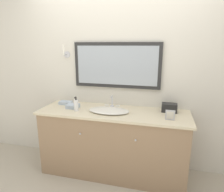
{
  "coord_description": "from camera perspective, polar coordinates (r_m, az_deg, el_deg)",
  "views": [
    {
      "loc": [
        0.58,
        -1.99,
        1.69
      ],
      "look_at": [
        -0.01,
        0.34,
        1.07
      ],
      "focal_mm": 32.0,
      "sensor_mm": 36.0,
      "label": 1
    }
  ],
  "objects": [
    {
      "name": "appliance_box",
      "position": [
        2.6,
        16.04,
        -3.24
      ],
      "size": [
        0.19,
        0.11,
        0.11
      ],
      "color": "black",
      "rests_on": "vanity_counter"
    },
    {
      "name": "hand_towel_near_sink",
      "position": [
        2.91,
        -13.08,
        -1.88
      ],
      "size": [
        0.17,
        0.12,
        0.04
      ],
      "color": "#A8B7C6",
      "rests_on": "vanity_counter"
    },
    {
      "name": "picture_frame",
      "position": [
        2.33,
        16.26,
        -5.26
      ],
      "size": [
        0.1,
        0.01,
        0.12
      ],
      "color": "#B2B2B7",
      "rests_on": "vanity_counter"
    },
    {
      "name": "hand_towel_far_corner",
      "position": [
        2.71,
        -11.13,
        -2.85
      ],
      "size": [
        0.15,
        0.14,
        0.05
      ],
      "color": "#A8B7C6",
      "rests_on": "vanity_counter"
    },
    {
      "name": "soap_bottle",
      "position": [
        2.58,
        -10.22,
        -2.56
      ],
      "size": [
        0.06,
        0.06,
        0.19
      ],
      "color": "white",
      "rests_on": "vanity_counter"
    },
    {
      "name": "vanity_counter",
      "position": [
        2.71,
        0.3,
        -13.09
      ],
      "size": [
        1.9,
        0.61,
        0.87
      ],
      "color": "#937556",
      "rests_on": "ground_plane"
    },
    {
      "name": "sink_basin",
      "position": [
        2.52,
        -0.87,
        -4.07
      ],
      "size": [
        0.52,
        0.36,
        0.17
      ],
      "color": "silver",
      "rests_on": "vanity_counter"
    },
    {
      "name": "ground_plane",
      "position": [
        2.68,
        -1.67,
        -24.71
      ],
      "size": [
        14.0,
        14.0,
        0.0
      ],
      "primitive_type": "plane",
      "color": "#B2A893"
    },
    {
      "name": "wall_back",
      "position": [
        2.76,
        2.0,
        5.87
      ],
      "size": [
        8.0,
        0.18,
        2.55
      ],
      "color": "silver",
      "rests_on": "ground_plane"
    }
  ]
}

